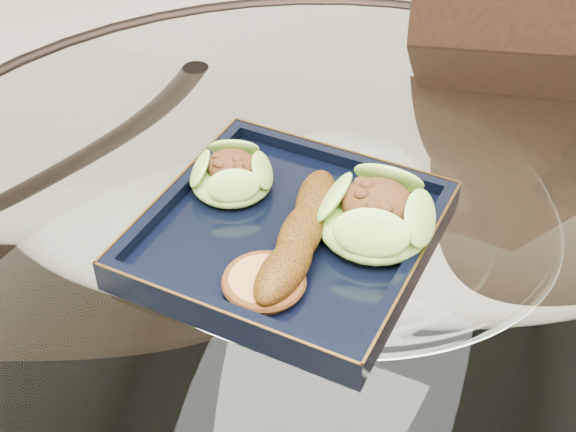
% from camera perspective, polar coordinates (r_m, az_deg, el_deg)
% --- Properties ---
extents(dining_table, '(1.13, 1.13, 0.77)m').
position_cam_1_polar(dining_table, '(0.93, 3.02, -9.34)').
color(dining_table, white).
rests_on(dining_table, ground).
extents(dining_chair, '(0.50, 0.50, 0.98)m').
position_cam_1_polar(dining_chair, '(1.22, 16.93, -0.22)').
color(dining_chair, '#331A11').
rests_on(dining_chair, ground).
extents(navy_plate, '(0.30, 0.30, 0.02)m').
position_cam_1_polar(navy_plate, '(0.80, 0.00, -1.63)').
color(navy_plate, black).
rests_on(navy_plate, dining_table).
extents(lettuce_wrap_left, '(0.09, 0.09, 0.03)m').
position_cam_1_polar(lettuce_wrap_left, '(0.84, -4.03, 2.78)').
color(lettuce_wrap_left, '#5F962B').
rests_on(lettuce_wrap_left, navy_plate).
extents(lettuce_wrap_right, '(0.15, 0.15, 0.04)m').
position_cam_1_polar(lettuce_wrap_right, '(0.78, 6.23, -0.15)').
color(lettuce_wrap_right, olive).
rests_on(lettuce_wrap_right, navy_plate).
extents(roasted_plantain, '(0.04, 0.19, 0.04)m').
position_cam_1_polar(roasted_plantain, '(0.77, 0.92, -1.28)').
color(roasted_plantain, '#60360A').
rests_on(roasted_plantain, navy_plate).
extents(crumb_patty, '(0.09, 0.09, 0.01)m').
position_cam_1_polar(crumb_patty, '(0.73, -1.72, -4.78)').
color(crumb_patty, '#B7763D').
rests_on(crumb_patty, navy_plate).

